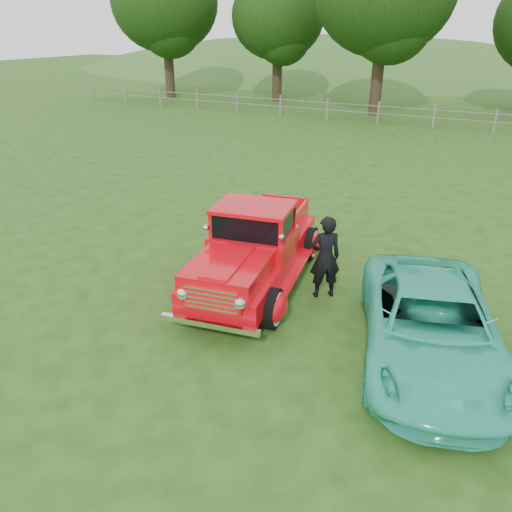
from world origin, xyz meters
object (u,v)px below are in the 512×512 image
at_px(tree_mid_west, 278,17).
at_px(man, 325,257).
at_px(red_pickup, 255,249).
at_px(teal_sedan, 431,325).
at_px(tree_far_west, 165,3).

relative_size(tree_mid_west, man, 4.92).
bearing_deg(tree_mid_west, red_pickup, -66.20).
relative_size(red_pickup, teal_sedan, 1.14).
bearing_deg(tree_far_west, man, -48.78).
relative_size(tree_far_west, teal_sedan, 2.18).
relative_size(red_pickup, man, 3.02).
xyz_separation_m(tree_far_west, teal_sedan, (23.28, -25.22, -5.85)).
bearing_deg(man, tree_mid_west, -100.05).
bearing_deg(teal_sedan, tree_mid_west, 102.98).
height_order(red_pickup, man, red_pickup).
bearing_deg(red_pickup, teal_sedan, -24.65).
xyz_separation_m(tree_far_west, red_pickup, (19.53, -24.15, -5.69)).
xyz_separation_m(red_pickup, teal_sedan, (3.74, -1.07, -0.16)).
distance_m(red_pickup, man, 1.50).
bearing_deg(man, tree_far_west, -85.44).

